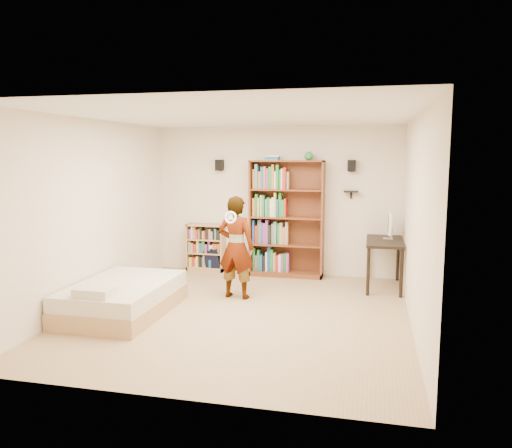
{
  "coord_description": "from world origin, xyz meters",
  "views": [
    {
      "loc": [
        1.69,
        -6.47,
        2.19
      ],
      "look_at": [
        0.06,
        0.6,
        1.18
      ],
      "focal_mm": 35.0,
      "sensor_mm": 36.0,
      "label": 1
    }
  ],
  "objects_px": {
    "low_bookshelf": "(206,248)",
    "daybed": "(123,294)",
    "tall_bookshelf": "(287,219)",
    "computer_desk": "(384,264)",
    "person": "(236,247)"
  },
  "relations": [
    {
      "from": "low_bookshelf",
      "to": "daybed",
      "type": "distance_m",
      "value": 2.73
    },
    {
      "from": "tall_bookshelf",
      "to": "daybed",
      "type": "xyz_separation_m",
      "value": [
        -1.85,
        -2.65,
        -0.77
      ]
    },
    {
      "from": "tall_bookshelf",
      "to": "computer_desk",
      "type": "relative_size",
      "value": 1.79
    },
    {
      "from": "tall_bookshelf",
      "to": "low_bookshelf",
      "type": "bearing_deg",
      "value": 177.82
    },
    {
      "from": "tall_bookshelf",
      "to": "low_bookshelf",
      "type": "height_order",
      "value": "tall_bookshelf"
    },
    {
      "from": "computer_desk",
      "to": "tall_bookshelf",
      "type": "bearing_deg",
      "value": 165.48
    },
    {
      "from": "tall_bookshelf",
      "to": "person",
      "type": "distance_m",
      "value": 1.66
    },
    {
      "from": "computer_desk",
      "to": "daybed",
      "type": "bearing_deg",
      "value": -148.2
    },
    {
      "from": "low_bookshelf",
      "to": "computer_desk",
      "type": "distance_m",
      "value": 3.31
    },
    {
      "from": "person",
      "to": "tall_bookshelf",
      "type": "bearing_deg",
      "value": -101.15
    },
    {
      "from": "computer_desk",
      "to": "low_bookshelf",
      "type": "bearing_deg",
      "value": 171.26
    },
    {
      "from": "daybed",
      "to": "low_bookshelf",
      "type": "bearing_deg",
      "value": 83.79
    },
    {
      "from": "low_bookshelf",
      "to": "person",
      "type": "relative_size",
      "value": 0.56
    },
    {
      "from": "daybed",
      "to": "person",
      "type": "distance_m",
      "value": 1.8
    },
    {
      "from": "person",
      "to": "daybed",
      "type": "bearing_deg",
      "value": 46.72
    }
  ]
}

